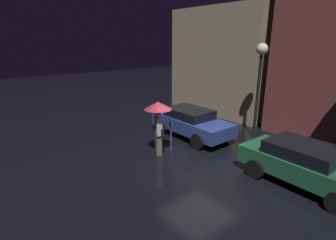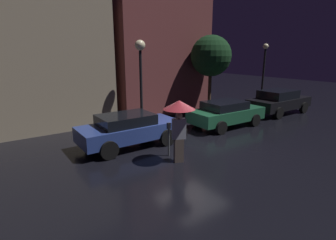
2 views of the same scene
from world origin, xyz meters
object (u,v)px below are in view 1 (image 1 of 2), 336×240
street_lamp_near (260,67)px  parking_meter (171,133)px  parked_car_green (305,164)px  pedestrian_with_umbrella (158,113)px  parked_car_blue (191,122)px

street_lamp_near → parking_meter: bearing=-106.3°
parked_car_green → pedestrian_with_umbrella: pedestrian_with_umbrella is taller
parked_car_blue → parking_meter: size_ratio=3.23×
pedestrian_with_umbrella → street_lamp_near: (1.23, 4.78, 1.57)m
street_lamp_near → pedestrian_with_umbrella: bearing=-104.5°
parked_car_green → pedestrian_with_umbrella: size_ratio=1.86×
parking_meter → street_lamp_near: (1.21, 4.15, 2.50)m
parked_car_blue → street_lamp_near: bearing=50.7°
parked_car_green → street_lamp_near: 5.05m
parked_car_blue → parked_car_green: 5.43m
parked_car_green → parking_meter: 4.99m
parked_car_green → pedestrian_with_umbrella: bearing=-153.5°
parked_car_blue → parked_car_green: size_ratio=1.01×
parking_meter → street_lamp_near: 4.99m
parked_car_blue → pedestrian_with_umbrella: (0.68, -2.44, 0.99)m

